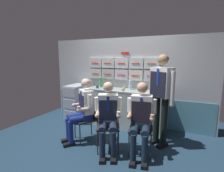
# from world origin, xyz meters

# --- Properties ---
(ground) EXTENTS (4.80, 4.80, 0.04)m
(ground) POSITION_xyz_m (0.00, 0.00, -0.02)
(ground) COLOR #1E354A
(galley_bulkhead) EXTENTS (4.20, 0.14, 2.15)m
(galley_bulkhead) POSITION_xyz_m (-0.01, 1.37, 1.06)
(galley_bulkhead) COLOR #ACB2B7
(galley_bulkhead) RESTS_ON ground
(galley_counter) EXTENTS (1.96, 0.53, 0.91)m
(galley_counter) POSITION_xyz_m (0.12, 1.09, 0.46)
(galley_counter) COLOR #A5B1AE
(galley_counter) RESTS_ON ground
(service_trolley) EXTENTS (0.40, 0.65, 0.96)m
(service_trolley) POSITION_xyz_m (-1.20, 0.96, 0.51)
(service_trolley) COLOR black
(service_trolley) RESTS_ON ground
(folding_chair_left) EXTENTS (0.56, 0.56, 0.85)m
(folding_chair_left) POSITION_xyz_m (-0.30, 0.17, 0.53)
(folding_chair_left) COLOR #2D2D33
(folding_chair_left) RESTS_ON ground
(crew_member_left) EXTENTS (0.62, 0.66, 1.26)m
(crew_member_left) POSITION_xyz_m (-0.40, 0.04, 0.70)
(crew_member_left) COLOR black
(crew_member_left) RESTS_ON ground
(folding_chair_right) EXTENTS (0.53, 0.53, 0.85)m
(folding_chair_right) POSITION_xyz_m (0.17, 0.04, 0.53)
(folding_chair_right) COLOR #2D2D33
(folding_chair_right) RESTS_ON ground
(crew_member_right) EXTENTS (0.55, 0.66, 1.25)m
(crew_member_right) POSITION_xyz_m (0.24, -0.11, 0.69)
(crew_member_right) COLOR black
(crew_member_right) RESTS_ON ground
(folding_chair_by_counter) EXTENTS (0.47, 0.47, 0.85)m
(folding_chair_by_counter) POSITION_xyz_m (0.76, 0.18, 0.53)
(folding_chair_by_counter) COLOR #2D2D33
(folding_chair_by_counter) RESTS_ON ground
(crew_member_by_counter) EXTENTS (0.50, 0.64, 1.26)m
(crew_member_by_counter) POSITION_xyz_m (0.79, 0.02, 0.69)
(crew_member_by_counter) COLOR black
(crew_member_by_counter) RESTS_ON ground
(crew_member_standing) EXTENTS (0.48, 0.40, 1.72)m
(crew_member_standing) POSITION_xyz_m (1.03, 0.53, 1.04)
(crew_member_standing) COLOR black
(crew_member_standing) RESTS_ON ground
(water_bottle_short) EXTENTS (0.07, 0.07, 0.27)m
(water_bottle_short) POSITION_xyz_m (0.20, 1.18, 1.03)
(water_bottle_short) COLOR silver
(water_bottle_short) RESTS_ON galley_counter
(sparkling_bottle_green) EXTENTS (0.07, 0.07, 0.29)m
(sparkling_bottle_green) POSITION_xyz_m (-0.60, 1.19, 1.05)
(sparkling_bottle_green) COLOR #4A9E53
(sparkling_bottle_green) RESTS_ON galley_counter
(coffee_cup_white) EXTENTS (0.07, 0.07, 0.06)m
(coffee_cup_white) POSITION_xyz_m (0.06, 1.13, 0.94)
(coffee_cup_white) COLOR tan
(coffee_cup_white) RESTS_ON galley_counter
(coffee_cup_spare) EXTENTS (0.06, 0.06, 0.07)m
(coffee_cup_spare) POSITION_xyz_m (0.82, 1.12, 0.94)
(coffee_cup_spare) COLOR beige
(coffee_cup_spare) RESTS_ON galley_counter
(paper_cup_tan) EXTENTS (0.07, 0.07, 0.06)m
(paper_cup_tan) POSITION_xyz_m (0.11, 0.93, 0.94)
(paper_cup_tan) COLOR tan
(paper_cup_tan) RESTS_ON galley_counter
(espresso_cup_small) EXTENTS (0.07, 0.07, 0.07)m
(espresso_cup_small) POSITION_xyz_m (-0.61, 1.02, 0.95)
(espresso_cup_small) COLOR navy
(espresso_cup_small) RESTS_ON galley_counter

